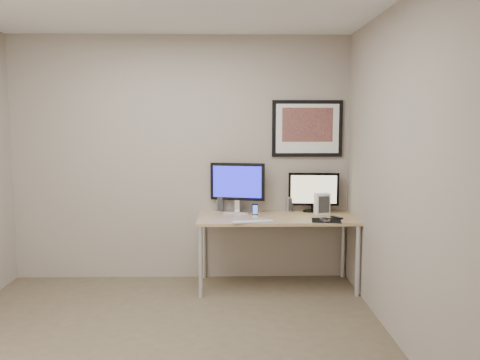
% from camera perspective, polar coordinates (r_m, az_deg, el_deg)
% --- Properties ---
extents(floor, '(3.60, 3.60, 0.00)m').
position_cam_1_polar(floor, '(4.13, -8.76, -17.70)').
color(floor, brown).
rests_on(floor, ground).
extents(room, '(3.60, 3.60, 3.60)m').
position_cam_1_polar(room, '(4.21, -8.34, 5.85)').
color(room, white).
rests_on(room, ground).
extents(desk, '(1.60, 0.70, 0.73)m').
position_cam_1_polar(desk, '(5.20, 4.13, -4.85)').
color(desk, olive).
rests_on(desk, floor).
extents(framed_art, '(0.75, 0.04, 0.60)m').
position_cam_1_polar(framed_art, '(5.48, 7.56, 5.76)').
color(framed_art, black).
rests_on(framed_art, room).
extents(monitor_large, '(0.58, 0.24, 0.53)m').
position_cam_1_polar(monitor_large, '(5.37, -0.28, -0.60)').
color(monitor_large, '#BBBBC1').
rests_on(monitor_large, desk).
extents(monitor_tv, '(0.54, 0.15, 0.42)m').
position_cam_1_polar(monitor_tv, '(5.48, 8.27, -1.24)').
color(monitor_tv, black).
rests_on(monitor_tv, desk).
extents(speaker_left, '(0.08, 0.08, 0.18)m').
position_cam_1_polar(speaker_left, '(5.45, -2.30, -2.64)').
color(speaker_left, '#BBBBC1').
rests_on(speaker_left, desk).
extents(speaker_right, '(0.08, 0.08, 0.16)m').
position_cam_1_polar(speaker_right, '(5.50, 5.52, -2.71)').
color(speaker_right, '#BBBBC1').
rests_on(speaker_right, desk).
extents(phone_dock, '(0.06, 0.06, 0.13)m').
position_cam_1_polar(phone_dock, '(5.17, 1.72, -3.41)').
color(phone_dock, black).
rests_on(phone_dock, desk).
extents(keyboard, '(0.42, 0.18, 0.01)m').
position_cam_1_polar(keyboard, '(4.89, 1.47, -4.69)').
color(keyboard, '#BCBCC1').
rests_on(keyboard, desk).
extents(mousepad, '(0.31, 0.29, 0.00)m').
position_cam_1_polar(mousepad, '(5.05, 9.67, -4.49)').
color(mousepad, black).
rests_on(mousepad, desk).
extents(mouse, '(0.08, 0.11, 0.03)m').
position_cam_1_polar(mouse, '(5.01, 9.51, -4.36)').
color(mouse, black).
rests_on(mouse, mousepad).
extents(remote, '(0.11, 0.15, 0.02)m').
position_cam_1_polar(remote, '(5.18, 10.81, -4.14)').
color(remote, black).
rests_on(remote, desk).
extents(fan_unit, '(0.16, 0.13, 0.22)m').
position_cam_1_polar(fan_unit, '(5.37, 9.19, -2.65)').
color(fan_unit, white).
rests_on(fan_unit, desk).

